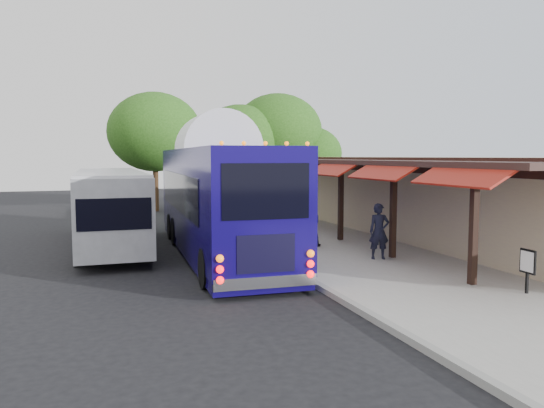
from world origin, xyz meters
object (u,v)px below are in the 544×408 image
object	(u,v)px
coach_bus	(218,194)
ped_b	(311,225)
ped_a	(379,231)
ped_c	(253,217)
ped_d	(268,202)
sign_board	(528,264)
city_bus	(110,204)

from	to	relation	value
coach_bus	ped_b	xyz separation A→B (m)	(3.65, -0.15, -1.26)
ped_a	coach_bus	bearing A→B (deg)	160.42
ped_c	ped_d	distance (m)	6.93
coach_bus	ped_a	world-z (taller)	coach_bus
ped_a	ped_d	distance (m)	11.97
ped_c	sign_board	world-z (taller)	ped_c
city_bus	ped_b	xyz separation A→B (m)	(7.36, -3.54, -0.69)
coach_bus	ped_d	world-z (taller)	coach_bus
sign_board	city_bus	bearing A→B (deg)	130.35
city_bus	ped_c	world-z (taller)	city_bus
ped_d	ped_b	bearing A→B (deg)	112.55
city_bus	ped_d	bearing A→B (deg)	32.01
ped_c	ped_d	bearing A→B (deg)	-116.33
ped_a	city_bus	bearing A→B (deg)	156.62
city_bus	ped_d	distance (m)	10.03
ped_c	ped_a	bearing A→B (deg)	113.49
ped_a	ped_d	xyz separation A→B (m)	(-0.06, 11.97, 0.02)
ped_a	sign_board	bearing A→B (deg)	-61.95
ped_d	city_bus	bearing A→B (deg)	61.80
ped_a	ped_c	size ratio (longest dim) A/B	1.03
coach_bus	ped_a	size ratio (longest dim) A/B	6.96
coach_bus	sign_board	bearing A→B (deg)	-52.43
ped_a	ped_b	distance (m)	3.37
city_bus	ped_c	bearing A→B (deg)	-10.47
city_bus	sign_board	xyz separation A→B (m)	(9.82, -11.93, -0.77)
ped_b	ped_d	distance (m)	8.90
ped_b	sign_board	size ratio (longest dim) A/B	1.48
coach_bus	ped_d	bearing A→B (deg)	63.12
sign_board	coach_bus	bearing A→B (deg)	126.45
ped_b	city_bus	bearing A→B (deg)	-8.87
coach_bus	ped_a	distance (m)	5.97
city_bus	ped_c	xyz separation A→B (m)	(5.77, -1.08, -0.62)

